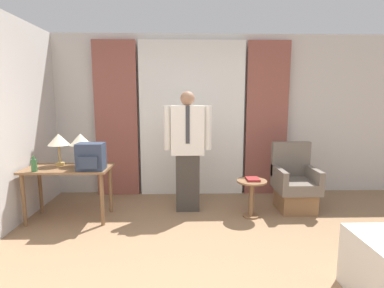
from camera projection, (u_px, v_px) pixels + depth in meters
wall_back at (192, 116)px, 5.15m from camera, size 10.00×0.06×2.70m
curtain_sheer_center at (192, 120)px, 5.03m from camera, size 1.75×0.06×2.58m
curtain_drape_left at (116, 120)px, 5.00m from camera, size 0.70×0.06×2.58m
curtain_drape_right at (267, 119)px, 5.07m from camera, size 0.70×0.06×2.58m
desk at (68, 175)px, 4.05m from camera, size 1.12×0.58×0.73m
table_lamp_left at (59, 141)px, 4.10m from camera, size 0.29×0.29×0.44m
table_lamp_right at (80, 140)px, 4.11m from camera, size 0.29×0.29×0.44m
bottle_near_edge at (34, 165)px, 3.80m from camera, size 0.07×0.07×0.20m
backpack at (91, 157)px, 3.87m from camera, size 0.34×0.27×0.35m
person at (188, 147)px, 4.32m from camera, size 0.68×0.22×1.75m
armchair at (294, 186)px, 4.45m from camera, size 0.58×0.62×0.99m
side_table at (252, 192)px, 4.15m from camera, size 0.41×0.41×0.53m
book at (253, 179)px, 4.13m from camera, size 0.17×0.21×0.03m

